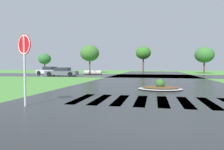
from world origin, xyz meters
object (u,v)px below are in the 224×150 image
object	(u,v)px
stop_sign	(24,53)
car_silver_hatch	(62,72)
drainage_pipe_stack	(93,73)
median_island	(160,87)
car_blue_compact	(49,71)

from	to	relation	value
stop_sign	car_silver_hatch	bearing A→B (deg)	133.81
drainage_pipe_stack	median_island	bearing A→B (deg)	-62.06
car_silver_hatch	median_island	bearing A→B (deg)	128.91
car_blue_compact	drainage_pipe_stack	xyz separation A→B (m)	(7.44, 0.90, -0.25)
car_silver_hatch	car_blue_compact	size ratio (longest dim) A/B	1.08
car_blue_compact	car_silver_hatch	bearing A→B (deg)	143.22
median_island	car_blue_compact	distance (m)	25.85
stop_sign	median_island	size ratio (longest dim) A/B	0.97
stop_sign	drainage_pipe_stack	size ratio (longest dim) A/B	0.90
stop_sign	median_island	xyz separation A→B (m)	(5.07, 6.44, -1.85)
car_silver_hatch	drainage_pipe_stack	bearing A→B (deg)	-125.47
median_island	drainage_pipe_stack	distance (m)	22.19
stop_sign	car_blue_compact	bearing A→B (deg)	138.72
drainage_pipe_stack	car_blue_compact	bearing A→B (deg)	-173.13
drainage_pipe_stack	car_silver_hatch	bearing A→B (deg)	-121.31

